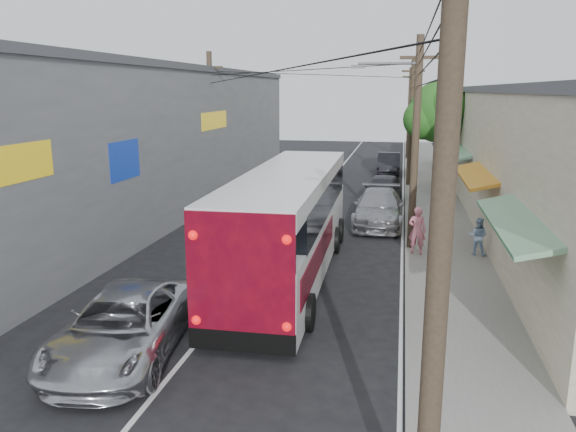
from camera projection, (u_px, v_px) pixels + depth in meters
name	position (u px, v px, depth m)	size (l,w,h in m)	color
ground	(129.00, 426.00, 10.33)	(120.00, 120.00, 0.00)	black
sidewalk	(435.00, 212.00, 28.18)	(3.00, 80.00, 0.12)	slate
building_right	(527.00, 148.00, 28.55)	(7.09, 40.00, 6.25)	beige
building_left	(136.00, 139.00, 28.39)	(7.20, 36.00, 7.25)	gray
utility_poles	(371.00, 129.00, 28.26)	(11.80, 45.28, 8.00)	#473828
street_tree	(441.00, 114.00, 32.85)	(4.40, 4.00, 6.60)	#3F2B19
coach_bus	(289.00, 222.00, 18.40)	(3.01, 12.27, 3.52)	white
jeepney	(124.00, 326.00, 12.93)	(2.47, 5.35, 1.49)	#B7B7BE
parked_suv	(379.00, 208.00, 25.64)	(2.20, 5.42, 1.57)	#939299
parked_car_mid	(383.00, 189.00, 30.45)	(1.85, 4.60, 1.57)	#2A2A2F
parked_car_far	(389.00, 163.00, 41.47)	(1.61, 4.62, 1.52)	#222227
pedestrian_near	(417.00, 230.00, 20.64)	(0.65, 0.43, 1.78)	#D67186
pedestrian_far	(478.00, 236.00, 20.55)	(0.68, 0.53, 1.40)	#99BADF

